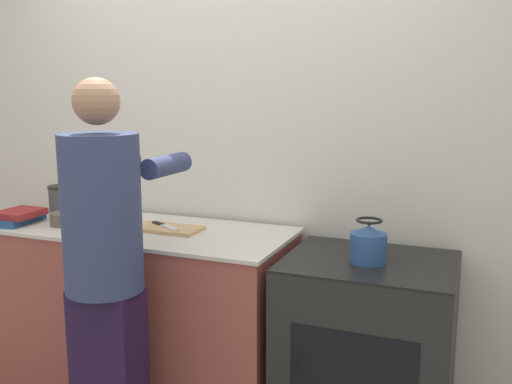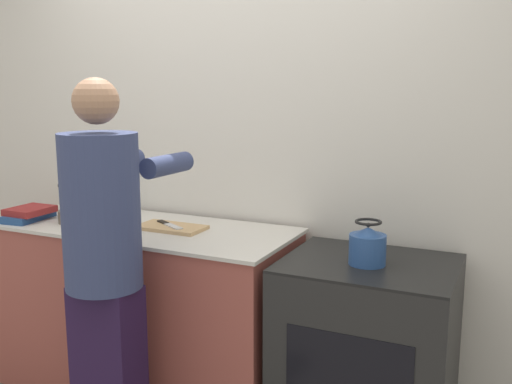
{
  "view_description": "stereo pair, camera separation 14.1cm",
  "coord_description": "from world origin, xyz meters",
  "px_view_note": "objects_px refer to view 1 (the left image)",
  "views": [
    {
      "loc": [
        1.26,
        -2.11,
        1.62
      ],
      "look_at": [
        0.31,
        0.22,
        1.16
      ],
      "focal_mm": 40.0,
      "sensor_mm": 36.0,
      "label": 1
    },
    {
      "loc": [
        1.39,
        -2.06,
        1.62
      ],
      "look_at": [
        0.31,
        0.22,
        1.16
      ],
      "focal_mm": 40.0,
      "sensor_mm": 36.0,
      "label": 2
    }
  ],
  "objects_px": {
    "canister_jar": "(63,200)",
    "cutting_board": "(167,229)",
    "oven": "(366,354)",
    "kettle": "(368,244)",
    "bowl_prep": "(64,219)",
    "knife": "(165,226)",
    "person": "(106,262)"
  },
  "relations": [
    {
      "from": "person",
      "to": "kettle",
      "type": "height_order",
      "value": "person"
    },
    {
      "from": "knife",
      "to": "bowl_prep",
      "type": "xyz_separation_m",
      "value": [
        -0.54,
        -0.11,
        0.01
      ]
    },
    {
      "from": "cutting_board",
      "to": "kettle",
      "type": "bearing_deg",
      "value": -2.83
    },
    {
      "from": "person",
      "to": "cutting_board",
      "type": "relative_size",
      "value": 4.79
    },
    {
      "from": "oven",
      "to": "kettle",
      "type": "bearing_deg",
      "value": -93.69
    },
    {
      "from": "cutting_board",
      "to": "knife",
      "type": "bearing_deg",
      "value": 161.83
    },
    {
      "from": "oven",
      "to": "canister_jar",
      "type": "height_order",
      "value": "canister_jar"
    },
    {
      "from": "oven",
      "to": "knife",
      "type": "bearing_deg",
      "value": 178.94
    },
    {
      "from": "person",
      "to": "knife",
      "type": "xyz_separation_m",
      "value": [
        -0.04,
        0.54,
        0.03
      ]
    },
    {
      "from": "oven",
      "to": "knife",
      "type": "xyz_separation_m",
      "value": [
        -1.05,
        0.02,
        0.5
      ]
    },
    {
      "from": "bowl_prep",
      "to": "knife",
      "type": "bearing_deg",
      "value": 11.68
    },
    {
      "from": "oven",
      "to": "knife",
      "type": "distance_m",
      "value": 1.16
    },
    {
      "from": "oven",
      "to": "canister_jar",
      "type": "bearing_deg",
      "value": 176.03
    },
    {
      "from": "oven",
      "to": "kettle",
      "type": "distance_m",
      "value": 0.52
    },
    {
      "from": "oven",
      "to": "kettle",
      "type": "height_order",
      "value": "kettle"
    },
    {
      "from": "person",
      "to": "cutting_board",
      "type": "height_order",
      "value": "person"
    },
    {
      "from": "canister_jar",
      "to": "cutting_board",
      "type": "bearing_deg",
      "value": -8.37
    },
    {
      "from": "person",
      "to": "bowl_prep",
      "type": "bearing_deg",
      "value": 143.66
    },
    {
      "from": "kettle",
      "to": "canister_jar",
      "type": "distance_m",
      "value": 1.78
    },
    {
      "from": "oven",
      "to": "knife",
      "type": "height_order",
      "value": "knife"
    },
    {
      "from": "oven",
      "to": "person",
      "type": "height_order",
      "value": "person"
    },
    {
      "from": "bowl_prep",
      "to": "canister_jar",
      "type": "height_order",
      "value": "canister_jar"
    },
    {
      "from": "oven",
      "to": "person",
      "type": "distance_m",
      "value": 1.23
    },
    {
      "from": "cutting_board",
      "to": "knife",
      "type": "height_order",
      "value": "knife"
    },
    {
      "from": "person",
      "to": "cutting_board",
      "type": "distance_m",
      "value": 0.54
    },
    {
      "from": "cutting_board",
      "to": "person",
      "type": "bearing_deg",
      "value": -87.61
    },
    {
      "from": "bowl_prep",
      "to": "canister_jar",
      "type": "xyz_separation_m",
      "value": [
        -0.18,
        0.22,
        0.05
      ]
    },
    {
      "from": "kettle",
      "to": "bowl_prep",
      "type": "relative_size",
      "value": 1.39
    },
    {
      "from": "knife",
      "to": "canister_jar",
      "type": "relative_size",
      "value": 1.29
    },
    {
      "from": "oven",
      "to": "bowl_prep",
      "type": "height_order",
      "value": "bowl_prep"
    },
    {
      "from": "kettle",
      "to": "oven",
      "type": "bearing_deg",
      "value": 86.31
    },
    {
      "from": "oven",
      "to": "bowl_prep",
      "type": "xyz_separation_m",
      "value": [
        -1.59,
        -0.09,
        0.51
      ]
    }
  ]
}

